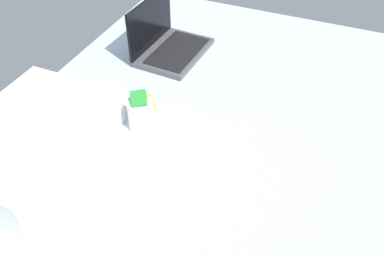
{
  "coord_description": "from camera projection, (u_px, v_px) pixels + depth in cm",
  "views": [
    {
      "loc": [
        -97.81,
        -32.86,
        111.64
      ],
      "look_at": [
        -9.95,
        4.39,
        24.0
      ],
      "focal_mm": 37.78,
      "sensor_mm": 36.0,
      "label": 1
    }
  ],
  "objects": [
    {
      "name": "laptop",
      "position": [
        168.0,
        44.0,
        1.71
      ],
      "size": [
        34.24,
        24.82,
        23.0
      ],
      "rotation": [
        0.0,
        0.0,
        -0.06
      ],
      "color": "#4C4C51",
      "rests_on": "bed_mattress"
    },
    {
      "name": "snack_cup",
      "position": [
        142.0,
        113.0,
        1.35
      ],
      "size": [
        10.72,
        9.61,
        14.35
      ],
      "color": "silver",
      "rests_on": "bed_mattress"
    },
    {
      "name": "pillow",
      "position": [
        31.0,
        140.0,
        1.25
      ],
      "size": [
        52.0,
        36.0,
        13.0
      ],
      "primitive_type": "cube",
      "color": "white",
      "rests_on": "bed_mattress"
    },
    {
      "name": "bed_mattress",
      "position": [
        214.0,
        145.0,
        1.45
      ],
      "size": [
        180.0,
        140.0,
        18.0
      ],
      "primitive_type": "cube",
      "color": "silver",
      "rests_on": "ground"
    }
  ]
}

